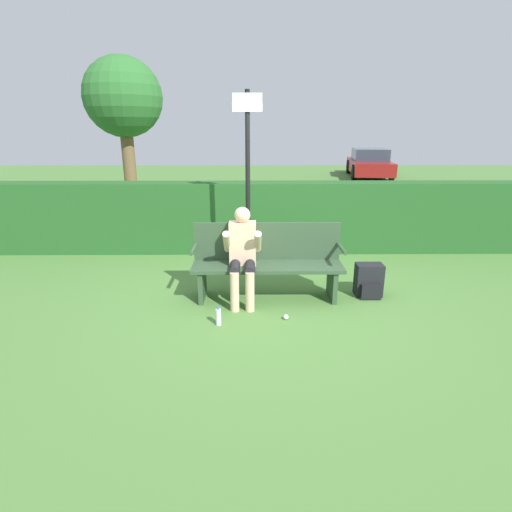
% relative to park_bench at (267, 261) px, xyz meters
% --- Properties ---
extents(ground_plane, '(40.00, 40.00, 0.00)m').
position_rel_park_bench_xyz_m(ground_plane, '(0.00, -0.08, -0.49)').
color(ground_plane, '#4C7A38').
extents(hedge_back, '(12.00, 0.52, 1.25)m').
position_rel_park_bench_xyz_m(hedge_back, '(0.00, 2.10, 0.13)').
color(hedge_back, '#235623').
rests_on(hedge_back, ground).
extents(park_bench, '(1.95, 0.50, 0.98)m').
position_rel_park_bench_xyz_m(park_bench, '(0.00, 0.00, 0.00)').
color(park_bench, '#334C33').
rests_on(park_bench, ground).
extents(person_seated, '(0.48, 0.60, 1.22)m').
position_rel_park_bench_xyz_m(person_seated, '(-0.32, -0.14, 0.18)').
color(person_seated, beige).
rests_on(person_seated, ground).
extents(backpack, '(0.35, 0.30, 0.44)m').
position_rel_park_bench_xyz_m(backpack, '(1.37, 0.00, -0.28)').
color(backpack, black).
rests_on(backpack, ground).
extents(water_bottle, '(0.06, 0.06, 0.22)m').
position_rel_park_bench_xyz_m(water_bottle, '(-0.59, -0.83, -0.39)').
color(water_bottle, silver).
rests_on(water_bottle, ground).
extents(signpost, '(0.42, 0.09, 2.68)m').
position_rel_park_bench_xyz_m(signpost, '(-0.26, 1.00, 1.03)').
color(signpost, black).
rests_on(signpost, ground).
extents(parked_car, '(2.29, 4.64, 1.27)m').
position_rel_park_bench_xyz_m(parked_car, '(5.22, 13.81, 0.12)').
color(parked_car, maroon).
rests_on(parked_car, ground).
extents(tree, '(1.90, 1.90, 3.83)m').
position_rel_park_bench_xyz_m(tree, '(-3.32, 5.44, 2.33)').
color(tree, brown).
rests_on(tree, ground).
extents(litter_crumple, '(0.06, 0.06, 0.06)m').
position_rel_park_bench_xyz_m(litter_crumple, '(0.20, -0.70, -0.46)').
color(litter_crumple, silver).
rests_on(litter_crumple, ground).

